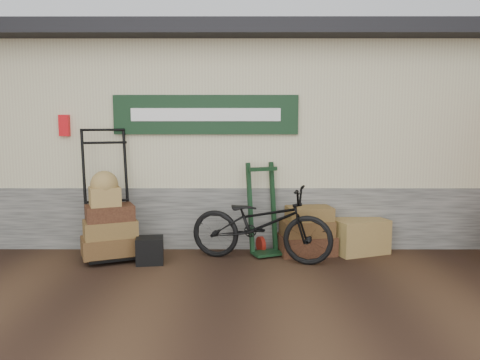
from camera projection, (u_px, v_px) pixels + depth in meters
The scene contains 8 objects.
ground at pixel (225, 270), 5.85m from camera, with size 80.00×80.00×0.00m, color black.
station_building at pixel (230, 135), 8.38m from camera, with size 14.40×4.10×3.20m.
porter_trolley at pixel (107, 192), 6.35m from camera, with size 0.90×0.67×1.80m, color black, non-canonical shape.
green_barrow at pixel (263, 209), 6.52m from camera, with size 0.46×0.39×1.28m, color black, non-canonical shape.
suitcase_stack at pixel (307, 230), 6.56m from camera, with size 0.77×0.48×0.68m, color #331910, non-canonical shape.
wicker_hamper at pixel (359, 236), 6.63m from camera, with size 0.74×0.48×0.48m, color olive.
black_trunk at pixel (150, 250), 6.13m from camera, with size 0.35×0.30×0.35m, color black.
bicycle at pixel (261, 219), 6.21m from camera, with size 1.93×0.67×1.12m, color black.
Camera 1 is at (0.19, -5.67, 1.83)m, focal length 35.00 mm.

